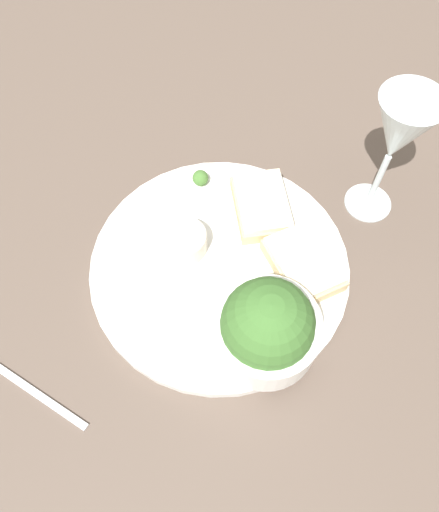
{
  "coord_description": "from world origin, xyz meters",
  "views": [
    {
      "loc": [
        0.28,
        0.02,
        0.54
      ],
      "look_at": [
        0.0,
        0.0,
        0.03
      ],
      "focal_mm": 35.0,
      "sensor_mm": 36.0,
      "label": 1
    }
  ],
  "objects_px": {
    "salad_bowl": "(267,327)",
    "cheese_toast_far": "(303,260)",
    "fork": "(15,379)",
    "sauce_ramekin": "(184,241)",
    "wine_glass": "(399,134)",
    "cheese_toast_near": "(262,205)"
  },
  "relations": [
    {
      "from": "salad_bowl",
      "to": "wine_glass",
      "type": "bearing_deg",
      "value": 146.36
    },
    {
      "from": "wine_glass",
      "to": "fork",
      "type": "distance_m",
      "value": 0.5
    },
    {
      "from": "cheese_toast_near",
      "to": "salad_bowl",
      "type": "bearing_deg",
      "value": 2.3
    },
    {
      "from": "cheese_toast_far",
      "to": "wine_glass",
      "type": "distance_m",
      "value": 0.17
    },
    {
      "from": "salad_bowl",
      "to": "fork",
      "type": "bearing_deg",
      "value": -78.01
    },
    {
      "from": "salad_bowl",
      "to": "sauce_ramekin",
      "type": "bearing_deg",
      "value": -138.45
    },
    {
      "from": "cheese_toast_near",
      "to": "cheese_toast_far",
      "type": "distance_m",
      "value": 0.09
    },
    {
      "from": "salad_bowl",
      "to": "cheese_toast_far",
      "type": "bearing_deg",
      "value": 155.54
    },
    {
      "from": "fork",
      "to": "salad_bowl",
      "type": "bearing_deg",
      "value": 101.99
    },
    {
      "from": "cheese_toast_near",
      "to": "fork",
      "type": "height_order",
      "value": "cheese_toast_near"
    },
    {
      "from": "cheese_toast_near",
      "to": "fork",
      "type": "xyz_separation_m",
      "value": [
        0.23,
        -0.26,
        -0.02
      ]
    },
    {
      "from": "wine_glass",
      "to": "fork",
      "type": "height_order",
      "value": "wine_glass"
    },
    {
      "from": "fork",
      "to": "cheese_toast_far",
      "type": "bearing_deg",
      "value": 116.06
    },
    {
      "from": "sauce_ramekin",
      "to": "cheese_toast_far",
      "type": "relative_size",
      "value": 0.48
    },
    {
      "from": "wine_glass",
      "to": "cheese_toast_far",
      "type": "bearing_deg",
      "value": -40.61
    },
    {
      "from": "cheese_toast_near",
      "to": "wine_glass",
      "type": "xyz_separation_m",
      "value": [
        -0.03,
        0.14,
        0.1
      ]
    },
    {
      "from": "cheese_toast_near",
      "to": "cheese_toast_far",
      "type": "height_order",
      "value": "same"
    },
    {
      "from": "cheese_toast_far",
      "to": "fork",
      "type": "height_order",
      "value": "cheese_toast_far"
    },
    {
      "from": "sauce_ramekin",
      "to": "fork",
      "type": "bearing_deg",
      "value": -45.31
    },
    {
      "from": "cheese_toast_near",
      "to": "wine_glass",
      "type": "relative_size",
      "value": 0.58
    },
    {
      "from": "sauce_ramekin",
      "to": "wine_glass",
      "type": "bearing_deg",
      "value": 111.04
    },
    {
      "from": "wine_glass",
      "to": "fork",
      "type": "bearing_deg",
      "value": -57.36
    }
  ]
}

